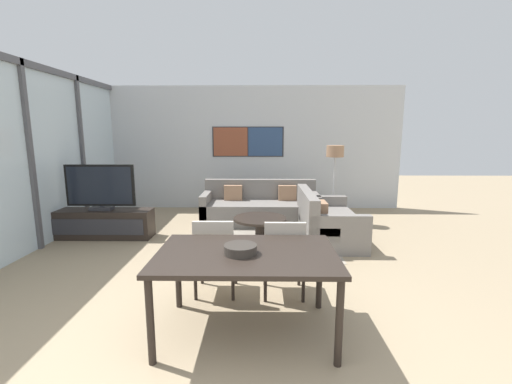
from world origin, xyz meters
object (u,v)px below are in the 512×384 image
at_px(sofa_main, 260,208).
at_px(fruit_bowl, 240,249).
at_px(television, 100,188).
at_px(coffee_table, 260,223).
at_px(tv_console, 103,224).
at_px(dining_chair_left, 215,251).
at_px(dining_chair_centre, 284,252).
at_px(sofa_side, 324,224).
at_px(floor_lamp, 335,158).
at_px(dining_table, 247,260).

xyz_separation_m(sofa_main, fruit_bowl, (-0.16, -3.87, 0.53)).
xyz_separation_m(television, sofa_main, (2.66, 1.06, -0.59)).
bearing_deg(coffee_table, tv_console, 176.58).
relative_size(dining_chair_left, fruit_bowl, 3.07).
bearing_deg(coffee_table, dining_chair_left, -104.35).
relative_size(sofa_main, dining_chair_left, 2.60).
height_order(coffee_table, dining_chair_centre, dining_chair_centre).
bearing_deg(coffee_table, television, 176.56).
bearing_deg(sofa_main, tv_console, -158.22).
bearing_deg(tv_console, fruit_bowl, -48.23).
bearing_deg(dining_chair_centre, fruit_bowl, -120.20).
relative_size(coffee_table, dining_chair_centre, 0.99).
bearing_deg(television, tv_console, -90.00).
relative_size(sofa_main, sofa_side, 1.40).
bearing_deg(sofa_main, television, -158.24).
height_order(dining_chair_left, floor_lamp, floor_lamp).
bearing_deg(floor_lamp, dining_table, -112.25).
distance_m(television, coffee_table, 2.73).
xyz_separation_m(fruit_bowl, floor_lamp, (1.59, 3.82, 0.48)).
relative_size(tv_console, floor_lamp, 1.08).
xyz_separation_m(sofa_main, dining_chair_centre, (0.26, -3.14, 0.23)).
bearing_deg(coffee_table, sofa_side, 5.02).
height_order(television, sofa_side, television).
bearing_deg(sofa_main, sofa_side, -46.63).
distance_m(sofa_side, dining_chair_centre, 2.18).
bearing_deg(fruit_bowl, tv_console, 131.77).
bearing_deg(tv_console, sofa_side, -1.01).
bearing_deg(coffee_table, sofa_main, 90.00).
bearing_deg(floor_lamp, coffee_table, -140.70).
relative_size(coffee_table, dining_chair_left, 0.99).
height_order(sofa_main, dining_chair_centre, dining_chair_centre).
height_order(television, floor_lamp, floor_lamp).
distance_m(dining_table, dining_chair_left, 0.82).
bearing_deg(dining_table, tv_console, 132.79).
distance_m(sofa_main, dining_chair_left, 3.16).
xyz_separation_m(sofa_side, floor_lamp, (0.37, 1.08, 1.01)).
relative_size(television, sofa_side, 0.71).
relative_size(tv_console, dining_table, 1.06).
height_order(sofa_main, fruit_bowl, fruit_bowl).
relative_size(television, fruit_bowl, 4.06).
xyz_separation_m(television, sofa_side, (3.73, -0.07, -0.59)).
distance_m(dining_chair_left, floor_lamp, 3.69).
xyz_separation_m(dining_chair_centre, floor_lamp, (1.17, 3.09, 0.78)).
bearing_deg(fruit_bowl, dining_table, 41.89).
distance_m(sofa_main, coffee_table, 1.22).
bearing_deg(dining_table, dining_chair_left, 117.56).
height_order(television, dining_table, television).
height_order(sofa_side, dining_table, sofa_side).
distance_m(tv_console, floor_lamp, 4.35).
relative_size(sofa_main, fruit_bowl, 7.96).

